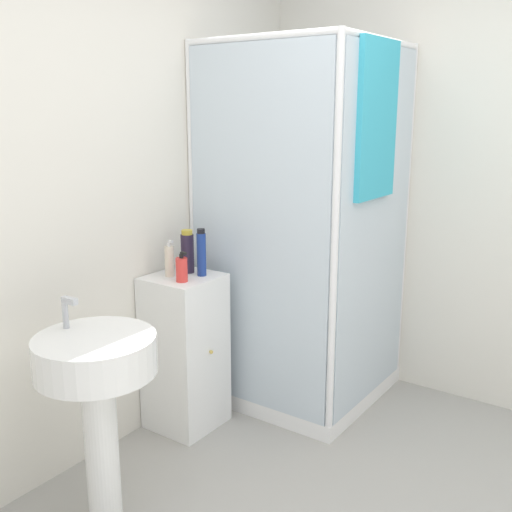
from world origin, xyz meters
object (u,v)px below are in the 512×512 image
Objects in this scene: soap_dispenser at (182,269)px; shampoo_bottle_blue at (201,253)px; shampoo_bottle_tall_black at (187,252)px; lotion_bottle_white at (170,261)px; sink at (97,381)px.

soap_dispenser is 0.15m from shampoo_bottle_blue.
shampoo_bottle_blue is (-0.01, -0.10, 0.01)m from shampoo_bottle_tall_black.
lotion_bottle_white is at bearing 166.87° from shampoo_bottle_tall_black.
lotion_bottle_white reaches higher than soap_dispenser.
soap_dispenser reaches higher than sink.
shampoo_bottle_blue is at bearing -93.38° from shampoo_bottle_tall_black.
soap_dispenser is at bearing -107.81° from lotion_bottle_white.
soap_dispenser is at bearing 175.92° from shampoo_bottle_blue.
lotion_bottle_white is at bearing 129.54° from shampoo_bottle_blue.
sink is at bearing -167.25° from shampoo_bottle_blue.
lotion_bottle_white is (0.04, 0.12, 0.02)m from soap_dispenser.
shampoo_bottle_tall_black is (0.88, 0.30, 0.31)m from sink.
sink is 0.80m from soap_dispenser.
shampoo_bottle_blue reaches higher than soap_dispenser.
soap_dispenser is 0.62× the size of shampoo_bottle_blue.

